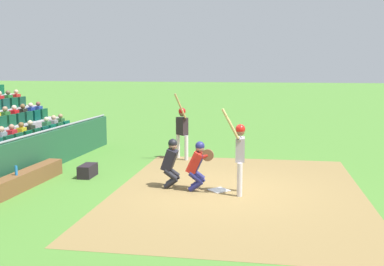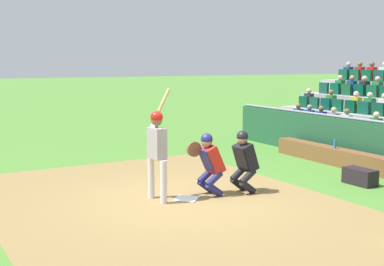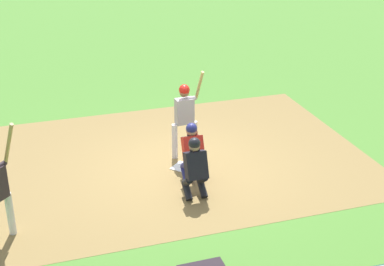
{
  "view_description": "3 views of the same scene",
  "coord_description": "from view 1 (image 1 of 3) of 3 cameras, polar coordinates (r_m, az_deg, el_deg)",
  "views": [
    {
      "loc": [
        11.31,
        1.55,
        3.15
      ],
      "look_at": [
        -0.57,
        -0.81,
        1.38
      ],
      "focal_mm": 43.03,
      "sensor_mm": 36.0,
      "label": 1
    },
    {
      "loc": [
        -8.56,
        4.53,
        2.66
      ],
      "look_at": [
        0.45,
        -0.37,
        1.23
      ],
      "focal_mm": 47.77,
      "sensor_mm": 36.0,
      "label": 2
    },
    {
      "loc": [
        -2.76,
        -10.53,
        5.77
      ],
      "look_at": [
        -0.02,
        -0.77,
        1.18
      ],
      "focal_mm": 51.96,
      "sensor_mm": 36.0,
      "label": 3
    }
  ],
  "objects": [
    {
      "name": "dugout_bench",
      "position": [
        12.45,
        -21.08,
        -5.88
      ],
      "size": [
        4.26,
        0.4,
        0.44
      ],
      "primitive_type": "cube",
      "color": "brown",
      "rests_on": "ground_plane"
    },
    {
      "name": "water_bottle_on_bench",
      "position": [
        12.35,
        -20.96,
        -4.37
      ],
      "size": [
        0.07,
        0.07,
        0.24
      ],
      "primitive_type": "cylinder",
      "color": "blue",
      "rests_on": "dugout_bench"
    },
    {
      "name": "catcher_crouching",
      "position": [
        11.69,
        0.71,
        -3.72
      ],
      "size": [
        0.46,
        0.71,
        1.28
      ],
      "color": "navy",
      "rests_on": "ground_plane"
    },
    {
      "name": "home_plate_umpire",
      "position": [
        12.0,
        -2.62,
        -3.45
      ],
      "size": [
        0.48,
        0.48,
        1.31
      ],
      "color": "black",
      "rests_on": "ground_plane"
    },
    {
      "name": "infield_dirt_patch",
      "position": [
        11.78,
        5.77,
        -7.23
      ],
      "size": [
        8.66,
        6.46,
        0.01
      ],
      "primitive_type": "cube",
      "rotation": [
        0.0,
        0.0,
        0.03
      ],
      "color": "olive",
      "rests_on": "ground_plane"
    },
    {
      "name": "equipment_duffel_bag",
      "position": [
        13.55,
        -12.81,
        -4.59
      ],
      "size": [
        0.74,
        0.39,
        0.36
      ],
      "primitive_type": "cube",
      "rotation": [
        0.0,
        0.0,
        0.04
      ],
      "color": "black",
      "rests_on": "ground_plane"
    },
    {
      "name": "on_deck_batter",
      "position": [
        15.56,
        -1.24,
        0.7
      ],
      "size": [
        0.73,
        0.55,
        2.27
      ],
      "color": "silver",
      "rests_on": "ground_plane"
    },
    {
      "name": "dugout_wall",
      "position": [
        13.61,
        -20.56,
        -3.11
      ],
      "size": [
        12.18,
        0.24,
        1.22
      ],
      "color": "#225336",
      "rests_on": "ground_plane"
    },
    {
      "name": "home_plate_marker",
      "position": [
        11.84,
        3.35,
        -7.07
      ],
      "size": [
        0.62,
        0.62,
        0.02
      ],
      "primitive_type": "cube",
      "rotation": [
        0.0,
        0.0,
        0.79
      ],
      "color": "white",
      "rests_on": "infield_dirt_patch"
    },
    {
      "name": "batter_at_plate",
      "position": [
        11.35,
        5.94,
        -2.25
      ],
      "size": [
        0.64,
        0.57,
        2.15
      ],
      "color": "silver",
      "rests_on": "ground_plane"
    },
    {
      "name": "ground_plane",
      "position": [
        11.84,
        3.35,
        -7.15
      ],
      "size": [
        160.0,
        160.0,
        0.0
      ],
      "primitive_type": "plane",
      "color": "#4D8531"
    }
  ]
}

